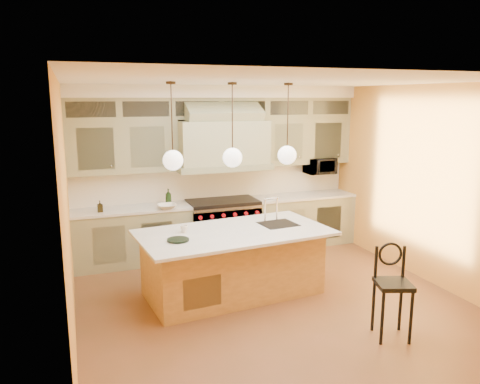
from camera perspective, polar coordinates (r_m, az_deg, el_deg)
name	(u,v)px	position (r m, az deg, el deg)	size (l,w,h in m)	color
floor	(272,302)	(6.49, 3.90, -13.20)	(5.00, 5.00, 0.00)	brown
ceiling	(275,81)	(5.90, 4.29, 13.33)	(5.00, 5.00, 0.00)	white
wall_back	(216,169)	(8.34, -2.91, 2.79)	(5.00, 5.00, 0.00)	gold
wall_front	(401,258)	(3.96, 19.05, -7.63)	(5.00, 5.00, 0.00)	gold
wall_left	(67,213)	(5.53, -20.35, -2.37)	(5.00, 5.00, 0.00)	gold
wall_right	(429,185)	(7.39, 22.08, 0.84)	(5.00, 5.00, 0.00)	gold
back_cabinetry	(221,173)	(8.09, -2.36, 2.38)	(5.00, 0.77, 2.90)	gray
range	(223,227)	(8.21, -2.11, -4.23)	(1.20, 0.74, 0.96)	silver
kitchen_island	(233,261)	(6.56, -0.83, -8.44)	(2.70, 1.61, 1.35)	olive
counter_stool	(392,286)	(5.66, 18.09, -10.81)	(0.48, 0.48, 1.08)	black
microwave	(320,166)	(8.88, 9.71, 3.17)	(0.54, 0.37, 0.30)	black
oil_bottle_a	(168,197)	(7.85, -8.73, -0.63)	(0.11, 0.11, 0.28)	black
oil_bottle_b	(100,206)	(7.64, -16.70, -1.69)	(0.08, 0.08, 0.18)	black
fruit_bowl	(167,206)	(7.64, -8.90, -1.75)	(0.30, 0.30, 0.07)	white
cup	(184,229)	(6.34, -6.82, -4.49)	(0.11, 0.11, 0.10)	silver
pendant_left	(173,158)	(6.01, -8.18, 4.13)	(0.26, 0.26, 1.11)	#2D2319
pendant_center	(232,155)	(6.22, -0.93, 4.49)	(0.26, 0.26, 1.11)	#2D2319
pendant_right	(287,153)	(6.52, 5.76, 4.75)	(0.26, 0.26, 1.11)	#2D2319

